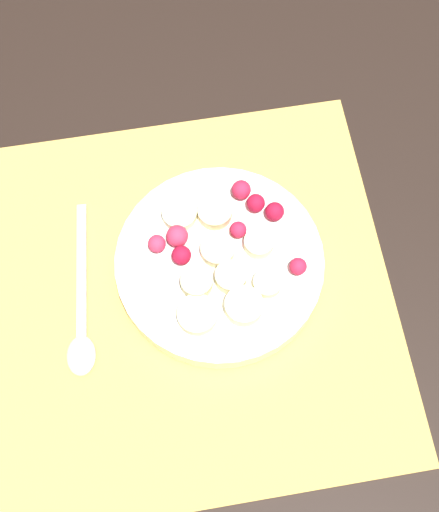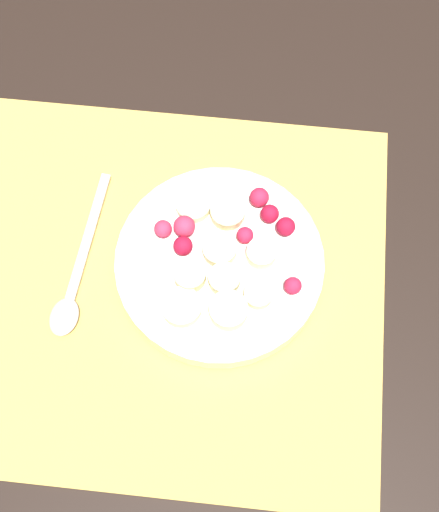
# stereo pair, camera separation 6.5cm
# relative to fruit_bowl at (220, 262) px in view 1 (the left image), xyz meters

# --- Properties ---
(ground_plane) EXTENTS (3.00, 3.00, 0.00)m
(ground_plane) POSITION_rel_fruit_bowl_xyz_m (-0.07, -0.02, -0.02)
(ground_plane) COLOR black
(placemat) EXTENTS (0.45, 0.38, 0.01)m
(placemat) POSITION_rel_fruit_bowl_xyz_m (-0.07, -0.02, -0.02)
(placemat) COLOR #E0B251
(placemat) RESTS_ON ground_plane
(fruit_bowl) EXTENTS (0.19, 0.19, 0.04)m
(fruit_bowl) POSITION_rel_fruit_bowl_xyz_m (0.00, 0.00, 0.00)
(fruit_bowl) COLOR silver
(fruit_bowl) RESTS_ON placemat
(spoon) EXTENTS (0.03, 0.17, 0.01)m
(spoon) POSITION_rel_fruit_bowl_xyz_m (-0.13, -0.03, -0.01)
(spoon) COLOR #B2B2B7
(spoon) RESTS_ON placemat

